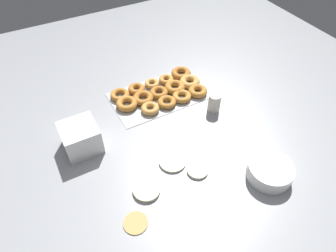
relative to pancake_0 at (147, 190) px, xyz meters
The scene contains 9 objects.
ground_plane 0.19m from the pancake_0, 142.27° to the right, with size 3.00×3.00×0.00m, color gray.
pancake_0 is the anchor object (origin of this frame).
pancake_1 0.18m from the pancake_0, 154.68° to the right, with size 0.12×0.12×0.01m, color beige.
pancake_2 0.23m from the pancake_0, behind, with size 0.09×0.09×0.01m, color beige.
pancake_3 0.14m from the pancake_0, 47.73° to the left, with size 0.09×0.09×0.01m, color tan.
donut_tray 0.61m from the pancake_0, 123.32° to the right, with size 0.51×0.30×0.04m.
batter_bowl 0.51m from the pancake_0, 159.86° to the left, with size 0.19×0.19×0.07m.
container_stack 0.38m from the pancake_0, 65.87° to the right, with size 0.16×0.16×0.13m.
paper_cup 0.58m from the pancake_0, 151.84° to the right, with size 0.06×0.06×0.10m.
Camera 1 is at (0.38, 0.73, 1.06)m, focal length 32.00 mm.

